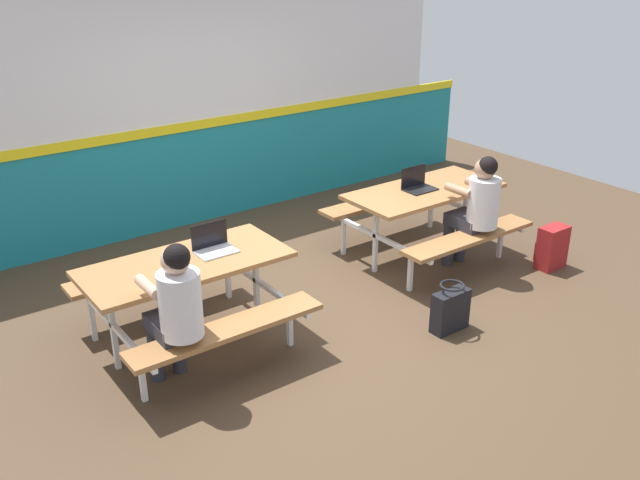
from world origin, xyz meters
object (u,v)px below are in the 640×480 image
(student_nearer, at_px, (176,306))
(laptop_dark, at_px, (418,185))
(backpack_dark, at_px, (552,247))
(picnic_table_left, at_px, (187,280))
(laptop_silver, at_px, (214,246))
(tote_bag_bright, at_px, (450,310))
(picnic_table_right, at_px, (424,205))
(student_further, at_px, (477,205))

(student_nearer, xyz_separation_m, laptop_dark, (2.99, 0.72, 0.08))
(laptop_dark, height_order, backpack_dark, laptop_dark)
(picnic_table_left, height_order, laptop_silver, laptop_silver)
(student_nearer, bearing_deg, laptop_silver, 43.57)
(laptop_silver, xyz_separation_m, tote_bag_bright, (1.58, -1.14, -0.59))
(picnic_table_right, xyz_separation_m, backpack_dark, (0.86, -0.97, -0.36))
(backpack_dark, bearing_deg, picnic_table_left, 166.69)
(picnic_table_right, relative_size, laptop_dark, 5.07)
(picnic_table_right, height_order, student_nearer, student_nearer)
(picnic_table_left, height_order, student_further, student_further)
(student_nearer, bearing_deg, laptop_dark, 13.49)
(picnic_table_left, relative_size, student_further, 1.35)
(laptop_silver, distance_m, laptop_dark, 2.37)
(laptop_dark, bearing_deg, student_further, -69.84)
(student_nearer, distance_m, tote_bag_bright, 2.33)
(picnic_table_left, bearing_deg, picnic_table_right, 2.63)
(laptop_dark, bearing_deg, picnic_table_left, -176.49)
(picnic_table_left, xyz_separation_m, laptop_dark, (2.64, 0.16, 0.22))
(picnic_table_right, height_order, laptop_silver, laptop_silver)
(laptop_silver, relative_size, backpack_dark, 0.73)
(picnic_table_left, height_order, laptop_dark, laptop_dark)
(student_nearer, bearing_deg, picnic_table_right, 12.55)
(tote_bag_bright, bearing_deg, laptop_silver, 144.17)
(laptop_silver, relative_size, laptop_dark, 1.00)
(laptop_silver, relative_size, tote_bag_bright, 0.75)
(picnic_table_right, bearing_deg, student_nearer, -167.45)
(laptop_silver, distance_m, backpack_dark, 3.45)
(laptop_silver, height_order, backpack_dark, laptop_silver)
(picnic_table_left, distance_m, tote_bag_bright, 2.19)
(picnic_table_right, relative_size, tote_bag_bright, 3.78)
(picnic_table_left, distance_m, picnic_table_right, 2.71)
(laptop_dark, distance_m, backpack_dark, 1.48)
(student_nearer, xyz_separation_m, student_further, (3.21, 0.12, 0.00))
(picnic_table_right, height_order, laptop_dark, laptop_dark)
(student_further, height_order, laptop_silver, student_further)
(student_nearer, distance_m, laptop_dark, 3.08)
(student_further, bearing_deg, picnic_table_right, 105.48)
(student_further, xyz_separation_m, laptop_silver, (-2.59, 0.47, 0.08))
(tote_bag_bright, bearing_deg, student_further, 33.80)
(laptop_dark, relative_size, backpack_dark, 0.73)
(picnic_table_left, xyz_separation_m, student_nearer, (-0.35, -0.56, 0.14))
(picnic_table_left, height_order, tote_bag_bright, picnic_table_left)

